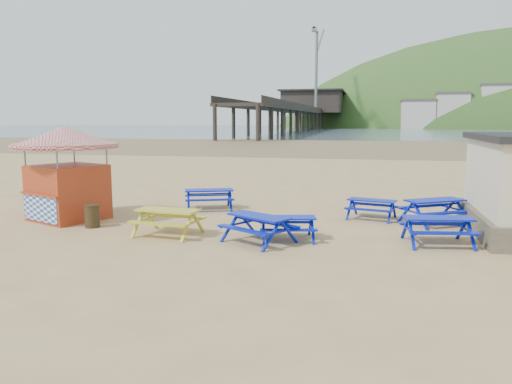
% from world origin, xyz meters
% --- Properties ---
extents(ground, '(400.00, 400.00, 0.00)m').
position_xyz_m(ground, '(0.00, 0.00, 0.00)').
color(ground, tan).
rests_on(ground, ground).
extents(wet_sand, '(400.00, 400.00, 0.00)m').
position_xyz_m(wet_sand, '(0.00, 55.00, 0.00)').
color(wet_sand, olive).
rests_on(wet_sand, ground).
extents(sea, '(400.00, 400.00, 0.00)m').
position_xyz_m(sea, '(0.00, 170.00, 0.01)').
color(sea, '#4A5C69').
rests_on(sea, ground).
extents(picnic_table_blue_a, '(2.34, 2.12, 0.80)m').
position_xyz_m(picnic_table_blue_a, '(-2.70, 3.09, 0.40)').
color(picnic_table_blue_a, '#091FA4').
rests_on(picnic_table_blue_a, ground).
extents(picnic_table_blue_b, '(1.97, 1.73, 0.71)m').
position_xyz_m(picnic_table_blue_b, '(3.69, 2.50, 0.36)').
color(picnic_table_blue_b, '#091FA4').
rests_on(picnic_table_blue_b, ground).
extents(picnic_table_blue_c, '(2.61, 2.48, 0.86)m').
position_xyz_m(picnic_table_blue_c, '(5.81, 2.06, 0.43)').
color(picnic_table_blue_c, '#091FA4').
rests_on(picnic_table_blue_c, ground).
extents(picnic_table_blue_d, '(2.44, 2.31, 0.80)m').
position_xyz_m(picnic_table_blue_d, '(0.42, -1.83, 0.40)').
color(picnic_table_blue_d, '#091FA4').
rests_on(picnic_table_blue_d, ground).
extents(picnic_table_blue_e, '(2.14, 1.84, 0.80)m').
position_xyz_m(picnic_table_blue_e, '(5.53, -0.94, 0.40)').
color(picnic_table_blue_e, '#091FA4').
rests_on(picnic_table_blue_e, ground).
extents(picnic_table_yellow, '(2.11, 1.77, 0.82)m').
position_xyz_m(picnic_table_yellow, '(-2.56, -1.54, 0.41)').
color(picnic_table_yellow, gold).
rests_on(picnic_table_yellow, ground).
extents(ice_cream_kiosk, '(4.94, 4.94, 3.36)m').
position_xyz_m(ice_cream_kiosk, '(-7.03, 0.02, 2.11)').
color(ice_cream_kiosk, '#A43419').
rests_on(ice_cream_kiosk, ground).
extents(litter_bin, '(0.52, 0.52, 0.77)m').
position_xyz_m(litter_bin, '(-5.48, -1.04, 0.39)').
color(litter_bin, '#382816').
rests_on(litter_bin, ground).
extents(pier, '(24.00, 220.00, 39.29)m').
position_xyz_m(pier, '(-17.99, 178.23, 5.46)').
color(pier, black).
rests_on(pier, ground).
extents(picnic_table_blue_g, '(1.94, 1.69, 0.70)m').
position_xyz_m(picnic_table_blue_g, '(1.19, -1.31, 0.35)').
color(picnic_table_blue_g, '#091FA4').
rests_on(picnic_table_blue_g, ground).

